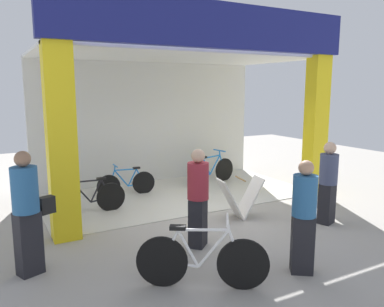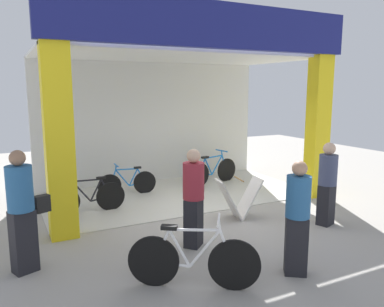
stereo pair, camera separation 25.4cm
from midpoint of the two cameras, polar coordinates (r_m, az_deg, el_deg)
The scene contains 11 objects.
ground_plane at distance 8.20m, azimuth 3.51°, elevation -8.81°, with size 20.69×20.69×0.00m, color #9E9991.
shop_facade at distance 9.28m, azimuth -1.64°, elevation 7.55°, with size 6.54×3.58×4.22m.
bicycle_inside_0 at distance 9.52m, azimuth -8.76°, elevation -4.32°, with size 1.43×0.39×0.79m.
bicycle_inside_1 at distance 8.32m, azimuth -14.25°, elevation -6.36°, with size 1.57×0.43×0.86m.
bicycle_inside_2 at distance 10.51m, azimuth 3.85°, elevation -2.62°, with size 1.63×0.49×0.91m.
bicycle_parked_0 at distance 5.19m, azimuth 1.61°, elevation -15.54°, with size 1.49×0.99×0.96m.
sandwich_board_sign at distance 7.84m, azimuth 7.85°, elevation -6.61°, with size 0.96×0.61×0.83m.
pedestrian_0 at distance 6.30m, azimuth 1.39°, elevation -6.43°, with size 0.49×0.49×1.64m.
pedestrian_1 at distance 5.87m, azimuth -22.75°, elevation -7.67°, with size 0.64×0.46×1.76m.
pedestrian_2 at distance 7.79m, azimuth 20.32°, elevation -4.10°, with size 0.44×0.44×1.60m.
pedestrian_3 at distance 5.61m, azimuth 16.63°, elevation -9.03°, with size 0.47×0.47×1.63m.
Camera 2 is at (-3.83, -6.77, 2.59)m, focal length 35.96 mm.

